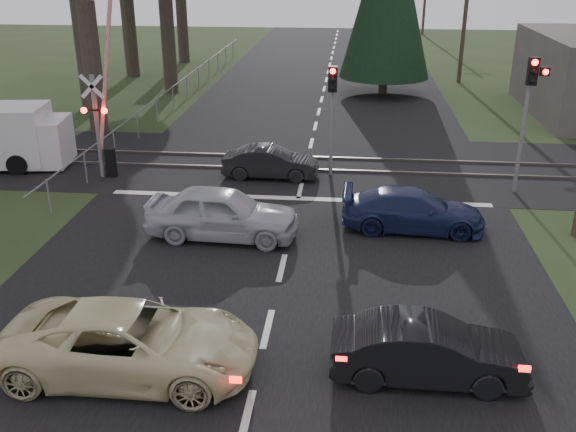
# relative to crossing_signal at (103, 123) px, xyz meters

# --- Properties ---
(ground) EXTENTS (120.00, 120.00, 0.00)m
(ground) POSITION_rel_crossing_signal_xyz_m (7.27, -9.79, -2.06)
(ground) COLOR #253317
(ground) RESTS_ON ground
(road) EXTENTS (14.00, 100.00, 0.01)m
(road) POSITION_rel_crossing_signal_xyz_m (7.27, 0.21, -2.05)
(road) COLOR black
(road) RESTS_ON ground
(rail_corridor) EXTENTS (120.00, 8.00, 0.01)m
(rail_corridor) POSITION_rel_crossing_signal_xyz_m (7.27, 2.21, -2.05)
(rail_corridor) COLOR black
(rail_corridor) RESTS_ON ground
(stop_line) EXTENTS (13.00, 0.35, 0.00)m
(stop_line) POSITION_rel_crossing_signal_xyz_m (7.27, -1.59, -2.05)
(stop_line) COLOR silver
(stop_line) RESTS_ON ground
(rail_near) EXTENTS (120.00, 0.12, 0.10)m
(rail_near) POSITION_rel_crossing_signal_xyz_m (7.27, 1.41, -2.01)
(rail_near) COLOR #59544C
(rail_near) RESTS_ON ground
(rail_far) EXTENTS (120.00, 0.12, 0.10)m
(rail_far) POSITION_rel_crossing_signal_xyz_m (7.27, 3.01, -2.01)
(rail_far) COLOR #59544C
(rail_far) RESTS_ON ground
(crossing_signal) EXTENTS (1.62, 0.38, 6.96)m
(crossing_signal) POSITION_rel_crossing_signal_xyz_m (0.00, 0.00, 0.00)
(crossing_signal) COLOR slate
(crossing_signal) RESTS_ON ground
(traffic_signal_right) EXTENTS (0.68, 0.48, 4.70)m
(traffic_signal_right) POSITION_rel_crossing_signal_xyz_m (14.82, -0.31, 1.26)
(traffic_signal_right) COLOR slate
(traffic_signal_right) RESTS_ON ground
(traffic_signal_center) EXTENTS (0.32, 0.48, 4.10)m
(traffic_signal_center) POSITION_rel_crossing_signal_xyz_m (8.27, 0.89, 0.75)
(traffic_signal_center) COLOR slate
(traffic_signal_center) RESTS_ON ground
(utility_pole_mid) EXTENTS (1.80, 0.26, 9.00)m
(utility_pole_mid) POSITION_rel_crossing_signal_xyz_m (15.77, 20.21, 2.67)
(utility_pole_mid) COLOR #4C3D2D
(utility_pole_mid) RESTS_ON ground
(fence_left) EXTENTS (0.10, 36.00, 1.20)m
(fence_left) POSITION_rel_crossing_signal_xyz_m (-0.53, 12.71, -2.06)
(fence_left) COLOR slate
(fence_left) RESTS_ON ground
(cream_coupe) EXTENTS (5.09, 2.37, 1.41)m
(cream_coupe) POSITION_rel_crossing_signal_xyz_m (4.78, -11.61, -1.35)
(cream_coupe) COLOR beige
(cream_coupe) RESTS_ON ground
(dark_hatchback) EXTENTS (3.80, 1.33, 1.25)m
(dark_hatchback) POSITION_rel_crossing_signal_xyz_m (10.63, -11.22, -1.43)
(dark_hatchback) COLOR black
(dark_hatchback) RESTS_ON ground
(silver_car) EXTENTS (4.55, 2.01, 1.52)m
(silver_car) POSITION_rel_crossing_signal_xyz_m (5.32, -4.94, -1.30)
(silver_car) COLOR #A5A7AD
(silver_car) RESTS_ON ground
(blue_sedan) EXTENTS (4.32, 1.86, 1.24)m
(blue_sedan) POSITION_rel_crossing_signal_xyz_m (10.94, -3.81, -1.44)
(blue_sedan) COLOR #161F44
(blue_sedan) RESTS_ON ground
(dark_car_far) EXTENTS (3.55, 1.28, 1.16)m
(dark_car_far) POSITION_rel_crossing_signal_xyz_m (6.06, 0.51, -1.48)
(dark_car_far) COLOR black
(dark_car_far) RESTS_ON ground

